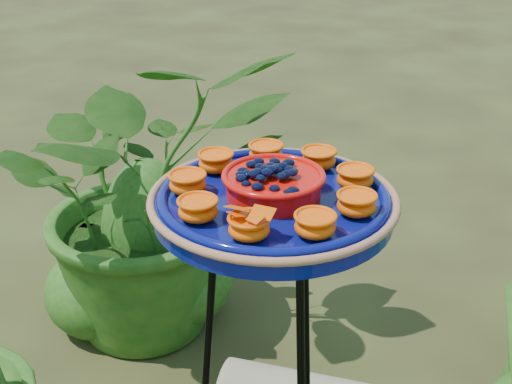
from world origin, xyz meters
TOP-DOWN VIEW (x-y plane):
  - tripod_stand at (0.12, 0.04)m, footprint 0.34×0.34m
  - feeder_dish at (0.12, 0.04)m, footprint 0.48×0.48m
  - shrub_back_left at (-0.51, 0.65)m, footprint 1.06×1.07m

SIDE VIEW (x-z plane):
  - shrub_back_left at x=-0.51m, z-range 0.00..0.90m
  - tripod_stand at x=0.12m, z-range 0.08..0.87m
  - feeder_dish at x=0.12m, z-range 0.77..0.87m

